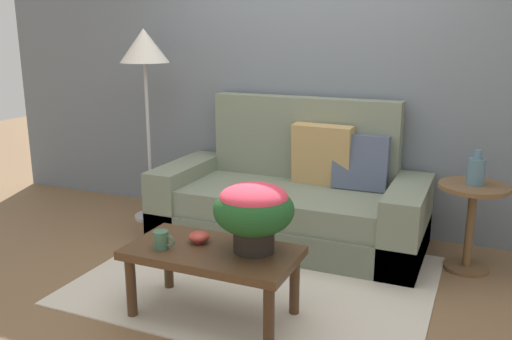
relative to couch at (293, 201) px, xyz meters
name	(u,v)px	position (x,y,z in m)	size (l,w,h in m)	color
ground_plane	(257,281)	(0.04, -0.81, -0.32)	(14.00, 14.00, 0.00)	brown
wall_back	(319,71)	(0.04, 0.49, 0.99)	(6.40, 0.12, 2.61)	slate
area_rug	(258,279)	(0.04, -0.79, -0.31)	(2.24, 1.72, 0.01)	beige
couch	(293,201)	(0.00, 0.00, 0.00)	(2.08, 0.91, 1.11)	#626B59
coffee_table	(213,259)	(-0.01, -1.33, 0.04)	(0.98, 0.52, 0.42)	#442D1B
side_table	(471,212)	(1.31, -0.05, 0.10)	(0.47, 0.47, 0.62)	brown
floor_lamp	(145,58)	(-1.32, -0.01, 1.08)	(0.41, 0.41, 1.64)	#B2B2B7
potted_plant	(254,209)	(0.22, -1.26, 0.35)	(0.45, 0.45, 0.39)	black
coffee_mug	(162,240)	(-0.28, -1.44, 0.15)	(0.13, 0.09, 0.10)	#3D664C
snack_bowl	(199,237)	(-0.13, -1.28, 0.14)	(0.13, 0.13, 0.07)	#B2382D
table_vase	(476,171)	(1.32, -0.05, 0.39)	(0.12, 0.12, 0.24)	slate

